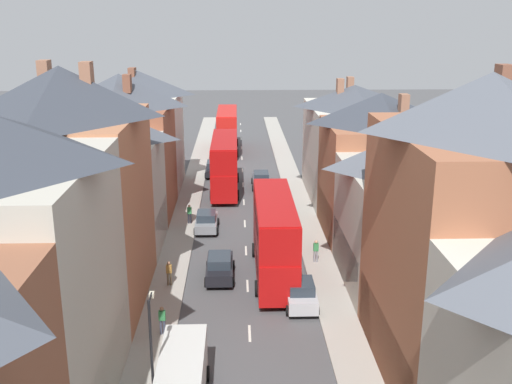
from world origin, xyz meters
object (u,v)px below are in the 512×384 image
at_px(car_parked_left_b, 301,293).
at_px(delivery_van, 183,375).
at_px(car_parked_right_a, 280,204).
at_px(car_mid_black, 261,180).
at_px(car_mid_white, 206,221).
at_px(pedestrian_far_right, 189,213).
at_px(pedestrian_far_left, 316,250).
at_px(pedestrian_mid_left, 162,319).
at_px(car_near_silver, 220,266).
at_px(double_decker_bus_far_approaching, 225,164).
at_px(pedestrian_mid_right, 169,272).
at_px(double_decker_bus_mid_street, 227,130).
at_px(double_decker_bus_lead, 274,236).
at_px(street_lamp, 152,348).
at_px(car_far_grey, 214,168).

distance_m(car_parked_left_b, delivery_van, 10.89).
height_order(car_parked_right_a, delivery_van, delivery_van).
relative_size(car_mid_black, car_mid_white, 1.12).
relative_size(delivery_van, pedestrian_far_right, 3.23).
distance_m(pedestrian_far_left, pedestrian_far_right, 12.61).
distance_m(car_parked_right_a, pedestrian_mid_left, 22.30).
xyz_separation_m(car_mid_white, pedestrian_mid_left, (-1.58, -16.60, 0.24)).
relative_size(car_near_silver, pedestrian_mid_left, 2.64).
bearing_deg(pedestrian_mid_left, car_mid_black, 77.41).
relative_size(double_decker_bus_far_approaching, delivery_van, 2.08).
bearing_deg(pedestrian_mid_right, double_decker_bus_mid_street, 85.45).
xyz_separation_m(double_decker_bus_far_approaching, delivery_van, (-1.29, -33.52, -1.48)).
relative_size(double_decker_bus_lead, car_parked_right_a, 2.48).
relative_size(car_parked_left_b, pedestrian_mid_right, 2.36).
xyz_separation_m(double_decker_bus_far_approaching, car_parked_right_a, (4.91, -6.91, -1.97)).
height_order(pedestrian_far_right, street_lamp, street_lamp).
bearing_deg(car_parked_right_a, car_far_grey, 115.53).
height_order(double_decker_bus_mid_street, car_mid_white, double_decker_bus_mid_street).
relative_size(double_decker_bus_far_approaching, street_lamp, 1.96).
relative_size(double_decker_bus_mid_street, delivery_van, 2.08).
height_order(car_far_grey, pedestrian_far_left, pedestrian_far_left).
height_order(double_decker_bus_far_approaching, car_mid_black, double_decker_bus_far_approaching).
xyz_separation_m(car_near_silver, pedestrian_mid_left, (-2.88, -7.36, 0.20)).
relative_size(double_decker_bus_lead, car_parked_left_b, 2.84).
bearing_deg(car_mid_white, double_decker_bus_mid_street, 87.47).
height_order(car_mid_white, street_lamp, street_lamp).
distance_m(car_near_silver, pedestrian_far_right, 10.97).
bearing_deg(pedestrian_far_right, car_parked_left_b, -62.57).
height_order(car_near_silver, car_mid_black, car_near_silver).
relative_size(car_mid_black, pedestrian_mid_left, 2.72).
bearing_deg(double_decker_bus_lead, car_parked_right_a, 84.34).
height_order(double_decker_bus_lead, delivery_van, double_decker_bus_lead).
distance_m(double_decker_bus_far_approaching, delivery_van, 33.58).
bearing_deg(pedestrian_far_left, delivery_van, -117.41).
bearing_deg(double_decker_bus_far_approaching, pedestrian_far_left, -70.06).
distance_m(delivery_van, pedestrian_far_left, 17.19).
xyz_separation_m(pedestrian_mid_right, pedestrian_far_right, (0.41, 11.84, 0.00)).
height_order(car_mid_white, car_far_grey, car_far_grey).
bearing_deg(double_decker_bus_mid_street, double_decker_bus_far_approaching, -90.00).
height_order(car_mid_black, car_far_grey, car_mid_black).
bearing_deg(pedestrian_mid_left, car_far_grey, 87.33).
relative_size(double_decker_bus_far_approaching, car_near_silver, 2.54).
xyz_separation_m(car_parked_right_a, pedestrian_mid_left, (-7.78, -20.90, 0.19)).
xyz_separation_m(car_parked_right_a, street_lamp, (-7.35, -27.50, 2.40)).
xyz_separation_m(double_decker_bus_far_approaching, car_far_grey, (-1.29, 6.07, -2.00)).
distance_m(car_near_silver, street_lamp, 14.38).
xyz_separation_m(double_decker_bus_mid_street, car_parked_right_a, (4.91, -24.92, -1.97)).
bearing_deg(car_parked_left_b, car_far_grey, 101.44).
height_order(car_far_grey, pedestrian_far_right, pedestrian_far_right).
bearing_deg(car_mid_black, pedestrian_mid_right, -106.48).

